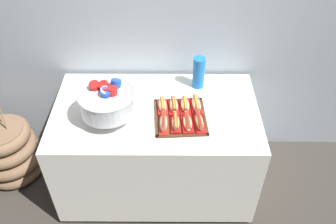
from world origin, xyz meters
TOP-DOWN VIEW (x-y plane):
  - ground_plane at (0.00, 0.00)m, footprint 10.00×10.00m
  - back_wall at (0.00, 0.48)m, footprint 6.00×0.10m
  - buffet_table at (0.00, 0.00)m, footprint 1.39×0.81m
  - floor_vase at (-1.18, 0.10)m, footprint 0.50×0.50m
  - serving_tray at (0.16, -0.08)m, footprint 0.35×0.38m
  - hot_dog_0 at (0.06, -0.17)m, footprint 0.06×0.18m
  - hot_dog_1 at (0.13, -0.16)m, footprint 0.06×0.15m
  - hot_dog_2 at (0.21, -0.16)m, footprint 0.08×0.17m
  - hot_dog_3 at (0.28, -0.15)m, footprint 0.08×0.18m
  - hot_dog_4 at (0.05, -0.00)m, footprint 0.08×0.16m
  - hot_dog_5 at (0.12, 0.00)m, footprint 0.08×0.16m
  - hot_dog_6 at (0.20, 0.01)m, footprint 0.08×0.16m
  - hot_dog_7 at (0.27, 0.01)m, footprint 0.09×0.18m
  - punch_bowl at (-0.30, -0.09)m, footprint 0.36×0.36m
  - cup_stack at (0.30, 0.26)m, footprint 0.09×0.09m

SIDE VIEW (x-z plane):
  - ground_plane at x=0.00m, z-range 0.00..0.00m
  - floor_vase at x=-1.18m, z-range -0.30..0.76m
  - buffet_table at x=0.00m, z-range 0.02..0.78m
  - serving_tray at x=0.16m, z-range 0.76..0.78m
  - hot_dog_2 at x=0.21m, z-range 0.77..0.83m
  - hot_dog_1 at x=0.13m, z-range 0.77..0.83m
  - hot_dog_6 at x=0.20m, z-range 0.77..0.83m
  - hot_dog_4 at x=0.05m, z-range 0.77..0.83m
  - hot_dog_5 at x=0.12m, z-range 0.77..0.83m
  - hot_dog_0 at x=0.06m, z-range 0.77..0.83m
  - hot_dog_7 at x=0.27m, z-range 0.77..0.83m
  - hot_dog_3 at x=0.28m, z-range 0.77..0.83m
  - cup_stack at x=0.30m, z-range 0.77..1.00m
  - punch_bowl at x=-0.30m, z-range 0.78..1.05m
  - back_wall at x=0.00m, z-range 0.00..2.60m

